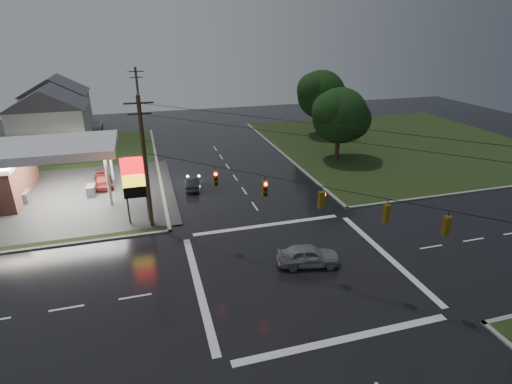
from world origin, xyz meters
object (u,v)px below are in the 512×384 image
object	(u,v)px
house_far	(57,103)
utility_pole_nw	(145,162)
utility_pole_n	(139,104)
tree_ne_near	(341,116)
car_crossing	(308,255)
house_near	(51,119)
car_north	(193,183)
pylon_sign	(135,179)
car_pump	(103,181)
tree_ne_far	(322,95)

from	to	relation	value
house_far	utility_pole_nw	bearing A→B (deg)	-72.08
utility_pole_n	tree_ne_near	distance (m)	28.55
car_crossing	house_near	bearing A→B (deg)	43.22
house_near	car_north	bearing A→B (deg)	-49.85
utility_pole_n	utility_pole_nw	bearing A→B (deg)	-90.00
car_north	house_far	bearing A→B (deg)	-51.82
house_near	tree_ne_near	bearing A→B (deg)	-21.76
pylon_sign	car_north	size ratio (longest dim) A/B	1.62
house_near	car_pump	size ratio (longest dim) A/B	2.55
house_near	tree_ne_far	bearing A→B (deg)	-3.01
pylon_sign	house_near	xyz separation A→B (m)	(-10.45, 25.50, 0.39)
house_near	tree_ne_near	world-z (taller)	tree_ne_near
car_north	car_crossing	xyz separation A→B (m)	(5.90, -16.73, 0.14)
utility_pole_nw	house_far	xyz separation A→B (m)	(-12.45, 38.50, -1.32)
tree_ne_far	utility_pole_nw	bearing A→B (deg)	-137.41
utility_pole_n	car_north	size ratio (longest dim) A/B	2.84
tree_ne_far	car_pump	world-z (taller)	tree_ne_far
pylon_sign	car_crossing	bearing A→B (deg)	-41.64
utility_pole_nw	tree_ne_far	xyz separation A→B (m)	(26.65, 24.49, 0.46)
pylon_sign	car_crossing	world-z (taller)	pylon_sign
utility_pole_nw	tree_ne_far	distance (m)	36.20
house_far	car_crossing	size ratio (longest dim) A/B	2.50
car_pump	house_near	bearing A→B (deg)	106.72
car_crossing	car_pump	distance (m)	24.83
house_far	car_pump	size ratio (longest dim) A/B	2.55
utility_pole_nw	tree_ne_near	size ratio (longest dim) A/B	1.22
utility_pole_n	car_crossing	distance (m)	39.33
tree_ne_near	utility_pole_n	bearing A→B (deg)	145.90
car_crossing	car_north	bearing A→B (deg)	31.13
tree_ne_near	house_near	bearing A→B (deg)	158.24
tree_ne_near	car_pump	bearing A→B (deg)	-176.41
car_pump	tree_ne_far	bearing A→B (deg)	16.77
utility_pole_n	car_north	bearing A→B (deg)	-77.86
tree_ne_near	tree_ne_far	bearing A→B (deg)	75.93
tree_ne_near	tree_ne_far	world-z (taller)	tree_ne_far
utility_pole_n	house_near	xyz separation A→B (m)	(-11.45, -2.00, -1.06)
utility_pole_n	tree_ne_near	world-z (taller)	utility_pole_n
pylon_sign	car_pump	xyz separation A→B (m)	(-3.50, 9.73, -3.38)
tree_ne_near	tree_ne_far	distance (m)	12.39
utility_pole_nw	tree_ne_near	bearing A→B (deg)	27.86
car_north	car_pump	bearing A→B (deg)	-9.74
tree_ne_near	utility_pole_nw	bearing A→B (deg)	-152.14
house_near	tree_ne_far	size ratio (longest dim) A/B	1.13
utility_pole_nw	car_crossing	distance (m)	14.70
car_crossing	car_pump	bearing A→B (deg)	48.57
house_near	house_far	xyz separation A→B (m)	(-1.00, 12.00, 0.00)
tree_ne_near	car_north	xyz separation A→B (m)	(-19.14, -4.90, -4.95)
pylon_sign	utility_pole_n	xyz separation A→B (m)	(1.00, 27.50, 1.46)
utility_pole_n	car_pump	xyz separation A→B (m)	(-4.50, -17.77, -4.84)
utility_pole_n	pylon_sign	bearing A→B (deg)	-92.08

